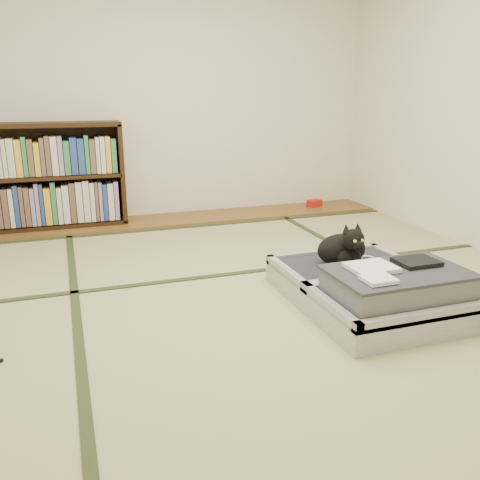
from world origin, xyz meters
name	(u,v)px	position (x,y,z in m)	size (l,w,h in m)	color
floor	(251,296)	(0.00, 0.00, 0.00)	(4.50, 4.50, 0.00)	tan
wood_strip	(178,219)	(0.00, 2.00, 0.01)	(4.00, 0.50, 0.02)	brown
red_item	(314,203)	(1.46, 2.03, 0.06)	(0.15, 0.09, 0.07)	red
room_shell	(253,35)	(0.00, 0.00, 1.46)	(4.50, 4.50, 4.50)	white
tatami_borders	(226,269)	(0.00, 0.49, 0.00)	(4.00, 4.50, 0.01)	#2D381E
bookcase	(44,179)	(-1.16, 2.07, 0.45)	(1.36, 0.31, 0.92)	black
suitcase	(372,288)	(0.59, -0.37, 0.11)	(0.81, 1.08, 0.32)	#B3B4B8
cat	(344,249)	(0.57, -0.08, 0.26)	(0.36, 0.36, 0.29)	black
cable_coil	(366,259)	(0.75, -0.05, 0.17)	(0.11, 0.11, 0.03)	white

